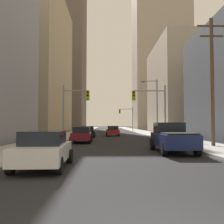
{
  "coord_description": "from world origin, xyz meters",
  "views": [
    {
      "loc": [
        -0.85,
        -3.88,
        1.81
      ],
      "look_at": [
        0.0,
        36.57,
        3.7
      ],
      "focal_mm": 41.06,
      "sensor_mm": 36.0,
      "label": 1
    }
  ],
  "objects_px": {
    "sedan_white": "(44,149)",
    "traffic_signal_far_right": "(127,115)",
    "sedan_red": "(113,131)",
    "pickup_truck_navy": "(172,138)",
    "sedan_maroon": "(82,135)",
    "sedan_black": "(88,132)",
    "traffic_signal_near_right": "(151,103)",
    "traffic_signal_near_left": "(75,104)"
  },
  "relations": [
    {
      "from": "sedan_white",
      "to": "traffic_signal_far_right",
      "type": "xyz_separation_m",
      "value": [
        7.44,
        51.3,
        3.25
      ]
    },
    {
      "from": "sedan_red",
      "to": "sedan_white",
      "type": "bearing_deg",
      "value": -97.06
    },
    {
      "from": "pickup_truck_navy",
      "to": "sedan_maroon",
      "type": "relative_size",
      "value": 1.28
    },
    {
      "from": "pickup_truck_navy",
      "to": "traffic_signal_far_right",
      "type": "distance_m",
      "value": 45.67
    },
    {
      "from": "sedan_black",
      "to": "sedan_red",
      "type": "distance_m",
      "value": 5.19
    },
    {
      "from": "sedan_white",
      "to": "sedan_maroon",
      "type": "bearing_deg",
      "value": 89.45
    },
    {
      "from": "sedan_red",
      "to": "traffic_signal_near_right",
      "type": "relative_size",
      "value": 0.71
    },
    {
      "from": "sedan_maroon",
      "to": "sedan_black",
      "type": "distance_m",
      "value": 9.62
    },
    {
      "from": "sedan_maroon",
      "to": "sedan_black",
      "type": "xyz_separation_m",
      "value": [
        -0.11,
        9.62,
        0.0
      ]
    },
    {
      "from": "traffic_signal_far_right",
      "to": "sedan_black",
      "type": "bearing_deg",
      "value": -105.12
    },
    {
      "from": "pickup_truck_navy",
      "to": "sedan_black",
      "type": "relative_size",
      "value": 1.28
    },
    {
      "from": "sedan_white",
      "to": "traffic_signal_near_right",
      "type": "xyz_separation_m",
      "value": [
        7.33,
        16.93,
        3.27
      ]
    },
    {
      "from": "sedan_black",
      "to": "sedan_maroon",
      "type": "bearing_deg",
      "value": -89.37
    },
    {
      "from": "traffic_signal_near_left",
      "to": "sedan_red",
      "type": "bearing_deg",
      "value": 68.26
    },
    {
      "from": "traffic_signal_far_right",
      "to": "traffic_signal_near_left",
      "type": "bearing_deg",
      "value": -103.63
    },
    {
      "from": "sedan_maroon",
      "to": "traffic_signal_far_right",
      "type": "xyz_separation_m",
      "value": [
        7.3,
        37.04,
        3.25
      ]
    },
    {
      "from": "sedan_maroon",
      "to": "traffic_signal_near_left",
      "type": "relative_size",
      "value": 0.71
    },
    {
      "from": "sedan_black",
      "to": "traffic_signal_near_left",
      "type": "bearing_deg",
      "value": -97.58
    },
    {
      "from": "traffic_signal_near_right",
      "to": "sedan_red",
      "type": "bearing_deg",
      "value": 109.68
    },
    {
      "from": "sedan_white",
      "to": "traffic_signal_near_left",
      "type": "bearing_deg",
      "value": 93.02
    },
    {
      "from": "sedan_white",
      "to": "sedan_red",
      "type": "relative_size",
      "value": 1.0
    },
    {
      "from": "sedan_white",
      "to": "traffic_signal_far_right",
      "type": "height_order",
      "value": "traffic_signal_far_right"
    },
    {
      "from": "sedan_maroon",
      "to": "traffic_signal_near_right",
      "type": "height_order",
      "value": "traffic_signal_near_right"
    },
    {
      "from": "pickup_truck_navy",
      "to": "sedan_white",
      "type": "xyz_separation_m",
      "value": [
        -6.73,
        -5.74,
        -0.16
      ]
    },
    {
      "from": "sedan_red",
      "to": "traffic_signal_near_right",
      "type": "bearing_deg",
      "value": -70.32
    },
    {
      "from": "sedan_white",
      "to": "traffic_signal_near_right",
      "type": "relative_size",
      "value": 0.71
    },
    {
      "from": "traffic_signal_far_right",
      "to": "sedan_red",
      "type": "bearing_deg",
      "value": -99.66
    },
    {
      "from": "sedan_red",
      "to": "traffic_signal_near_left",
      "type": "relative_size",
      "value": 0.71
    },
    {
      "from": "pickup_truck_navy",
      "to": "sedan_white",
      "type": "bearing_deg",
      "value": -139.56
    },
    {
      "from": "sedan_white",
      "to": "traffic_signal_near_left",
      "type": "height_order",
      "value": "traffic_signal_near_left"
    },
    {
      "from": "pickup_truck_navy",
      "to": "traffic_signal_near_right",
      "type": "distance_m",
      "value": 11.64
    },
    {
      "from": "sedan_maroon",
      "to": "traffic_signal_far_right",
      "type": "relative_size",
      "value": 0.71
    },
    {
      "from": "sedan_white",
      "to": "sedan_maroon",
      "type": "relative_size",
      "value": 1.0
    },
    {
      "from": "traffic_signal_far_right",
      "to": "sedan_white",
      "type": "bearing_deg",
      "value": -98.25
    },
    {
      "from": "pickup_truck_navy",
      "to": "traffic_signal_near_right",
      "type": "bearing_deg",
      "value": 86.95
    },
    {
      "from": "sedan_white",
      "to": "traffic_signal_near_right",
      "type": "distance_m",
      "value": 18.74
    },
    {
      "from": "sedan_maroon",
      "to": "sedan_red",
      "type": "bearing_deg",
      "value": 76.28
    },
    {
      "from": "sedan_maroon",
      "to": "traffic_signal_near_left",
      "type": "height_order",
      "value": "traffic_signal_near_left"
    },
    {
      "from": "sedan_black",
      "to": "traffic_signal_near_left",
      "type": "distance_m",
      "value": 7.72
    },
    {
      "from": "sedan_white",
      "to": "traffic_signal_far_right",
      "type": "distance_m",
      "value": 51.94
    },
    {
      "from": "traffic_signal_near_left",
      "to": "traffic_signal_near_right",
      "type": "xyz_separation_m",
      "value": [
        8.22,
        0.0,
        0.04
      ]
    },
    {
      "from": "traffic_signal_near_left",
      "to": "sedan_maroon",
      "type": "bearing_deg",
      "value": -68.92
    }
  ]
}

